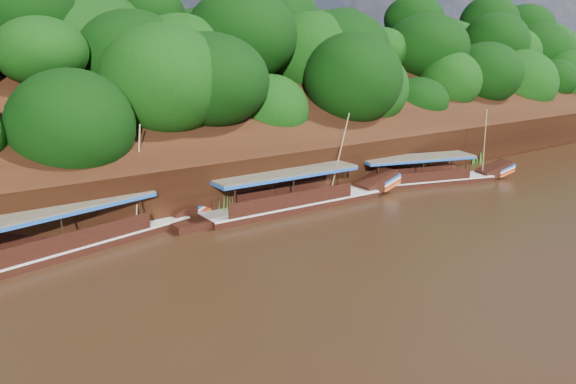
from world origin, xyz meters
The scene contains 6 objects.
ground centered at (0.00, 0.00, 0.00)m, with size 160.00×160.00×0.00m, color black.
riverbank centered at (-0.01, 22.73, 1.89)m, with size 120.00×30.06×19.40m.
boat_0 centered at (11.31, 7.12, 0.50)m, with size 13.57×5.81×6.12m.
boat_1 centered at (-0.63, 7.99, 0.60)m, with size 15.34×3.09×6.65m.
boat_2 centered at (-14.74, 8.86, 0.58)m, with size 16.53×5.45×6.62m.
reeds centered at (-3.03, 9.60, 0.86)m, with size 48.90×2.54×1.95m.
Camera 1 is at (-22.79, -20.31, 10.56)m, focal length 35.00 mm.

